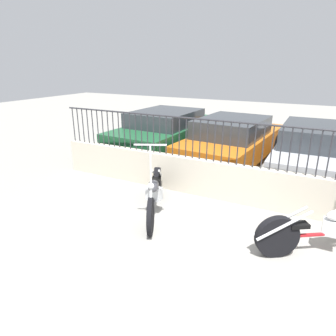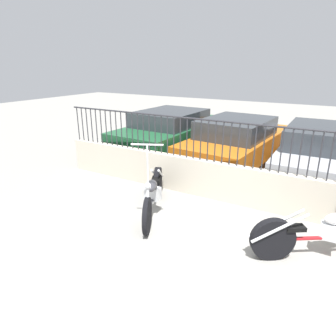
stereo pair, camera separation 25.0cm
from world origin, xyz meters
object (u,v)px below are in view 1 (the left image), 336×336
motorcycle_dark_grey (155,191)px  car_orange (233,140)px  motorcycle_red (322,229)px  car_silver (315,149)px  car_green (168,132)px

motorcycle_dark_grey → car_orange: size_ratio=0.44×
motorcycle_dark_grey → motorcycle_red: 2.88m
motorcycle_dark_grey → car_silver: bearing=119.5°
car_orange → car_silver: size_ratio=1.01×
motorcycle_red → motorcycle_dark_grey: bearing=144.8°
motorcycle_red → car_orange: motorcycle_red is taller
motorcycle_dark_grey → motorcycle_red: size_ratio=1.03×
car_orange → motorcycle_dark_grey: bearing=177.6°
car_orange → car_silver: bearing=-84.9°
car_orange → car_green: bearing=96.3°
motorcycle_red → car_orange: size_ratio=0.43×
car_orange → motorcycle_red: bearing=-142.1°
motorcycle_dark_grey → car_green: bearing=178.6°
car_green → motorcycle_dark_grey: bearing=-153.3°
motorcycle_dark_grey → car_green: 3.93m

